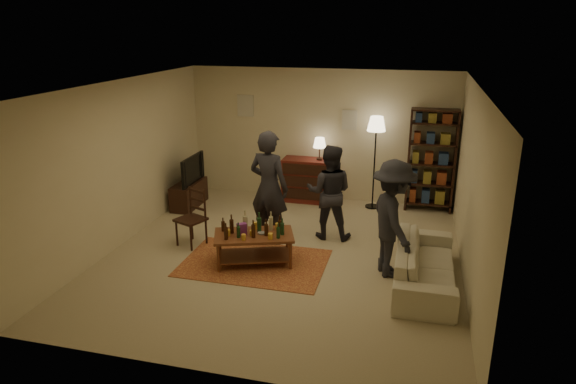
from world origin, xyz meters
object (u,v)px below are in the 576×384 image
(sofa, at_px, (425,264))
(coffee_table, at_px, (254,238))
(person_right, at_px, (329,192))
(person_by_sofa, at_px, (393,219))
(dresser, at_px, (307,179))
(dining_chair, at_px, (193,215))
(floor_lamp, at_px, (376,130))
(tv_stand, at_px, (189,188))
(person_left, at_px, (269,188))
(bookshelf, at_px, (431,160))

(sofa, bearing_deg, coffee_table, 89.39)
(person_right, bearing_deg, person_by_sofa, 131.77)
(dresser, bearing_deg, sofa, -52.46)
(person_right, bearing_deg, coffee_table, 51.70)
(dining_chair, distance_m, floor_lamp, 3.90)
(tv_stand, distance_m, dresser, 2.43)
(tv_stand, relative_size, person_right, 0.65)
(dining_chair, relative_size, sofa, 0.47)
(floor_lamp, distance_m, person_by_sofa, 2.98)
(coffee_table, xyz_separation_m, person_by_sofa, (2.06, 0.17, 0.44))
(floor_lamp, bearing_deg, coffee_table, -116.84)
(tv_stand, xyz_separation_m, person_left, (2.08, -1.29, 0.58))
(person_right, bearing_deg, bookshelf, -135.17)
(dresser, relative_size, person_by_sofa, 0.78)
(dresser, bearing_deg, bookshelf, 1.57)
(coffee_table, relative_size, person_left, 0.70)
(dresser, relative_size, floor_lamp, 0.74)
(dining_chair, bearing_deg, person_right, 44.19)
(dining_chair, xyz_separation_m, sofa, (3.77, -0.49, -0.21))
(coffee_table, relative_size, dining_chair, 1.37)
(dining_chair, height_order, person_left, person_left)
(dining_chair, distance_m, sofa, 3.80)
(coffee_table, distance_m, person_by_sofa, 2.11)
(coffee_table, relative_size, floor_lamp, 0.73)
(bookshelf, relative_size, person_by_sofa, 1.16)
(tv_stand, height_order, person_left, person_left)
(sofa, bearing_deg, dresser, 37.54)
(dining_chair, distance_m, person_left, 1.34)
(dining_chair, bearing_deg, floor_lamp, 65.58)
(sofa, relative_size, person_right, 1.27)
(sofa, height_order, person_by_sofa, person_by_sofa)
(bookshelf, bearing_deg, person_right, -132.26)
(tv_stand, xyz_separation_m, bookshelf, (4.69, 0.98, 0.65))
(coffee_table, xyz_separation_m, dining_chair, (-1.21, 0.46, 0.09))
(tv_stand, bearing_deg, floor_lamp, 13.23)
(person_right, relative_size, person_by_sofa, 0.94)
(floor_lamp, xyz_separation_m, sofa, (1.03, -3.05, -1.27))
(dresser, height_order, person_right, person_right)
(sofa, bearing_deg, tv_stand, 64.66)
(person_by_sofa, bearing_deg, tv_stand, 41.73)
(tv_stand, bearing_deg, person_right, -15.92)
(dresser, xyz_separation_m, floor_lamp, (1.36, -0.06, 1.10))
(coffee_table, distance_m, person_left, 1.03)
(tv_stand, relative_size, person_left, 0.55)
(dresser, height_order, floor_lamp, floor_lamp)
(dresser, relative_size, bookshelf, 0.67)
(dining_chair, xyz_separation_m, person_right, (2.14, 0.85, 0.30))
(bookshelf, distance_m, floor_lamp, 1.21)
(floor_lamp, distance_m, person_left, 2.71)
(person_by_sofa, bearing_deg, sofa, -134.20)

